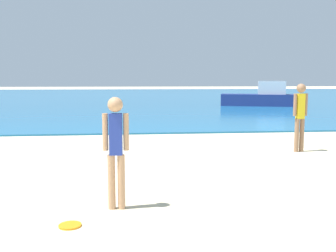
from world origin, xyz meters
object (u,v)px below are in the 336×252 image
(boat_near, at_px, (261,97))
(person_distant, at_px, (300,113))
(person_standing, at_px, (116,146))
(frisbee, at_px, (70,225))

(boat_near, bearing_deg, person_distant, 91.69)
(person_standing, bearing_deg, person_distant, -135.78)
(person_standing, relative_size, frisbee, 5.63)
(frisbee, height_order, person_distant, person_distant)
(person_distant, xyz_separation_m, boat_near, (4.72, 16.32, -0.35))
(person_standing, height_order, boat_near, boat_near)
(person_standing, relative_size, person_distant, 0.92)
(person_distant, bearing_deg, boat_near, 63.35)
(person_standing, distance_m, boat_near, 22.35)
(person_standing, relative_size, boat_near, 0.31)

